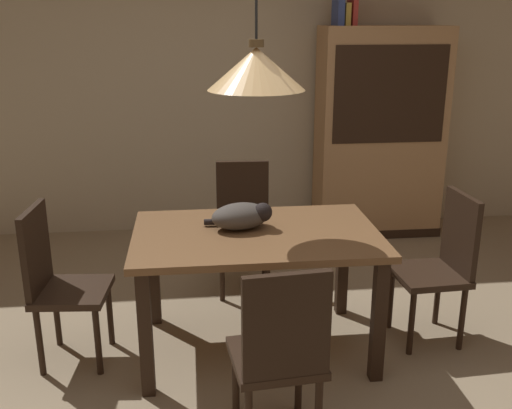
% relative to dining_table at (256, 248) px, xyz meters
% --- Properties ---
extents(ground, '(10.00, 10.00, 0.00)m').
position_rel_dining_table_xyz_m(ground, '(0.03, -0.40, -0.65)').
color(ground, '#998466').
extents(back_wall, '(6.40, 0.10, 2.90)m').
position_rel_dining_table_xyz_m(back_wall, '(0.03, 2.25, 0.80)').
color(back_wall, beige).
rests_on(back_wall, ground).
extents(dining_table, '(1.40, 0.90, 0.75)m').
position_rel_dining_table_xyz_m(dining_table, '(0.00, 0.00, 0.00)').
color(dining_table, brown).
rests_on(dining_table, ground).
extents(chair_left_side, '(0.43, 0.43, 0.93)m').
position_rel_dining_table_xyz_m(chair_left_side, '(-1.13, 0.01, -0.14)').
color(chair_left_side, black).
rests_on(chair_left_side, ground).
extents(chair_right_side, '(0.42, 0.42, 0.93)m').
position_rel_dining_table_xyz_m(chair_right_side, '(1.13, 0.00, -0.14)').
color(chair_right_side, black).
rests_on(chair_right_side, ground).
extents(chair_near_front, '(0.44, 0.44, 0.93)m').
position_rel_dining_table_xyz_m(chair_near_front, '(0.01, -0.88, -0.14)').
color(chair_near_front, black).
rests_on(chair_near_front, ground).
extents(chair_far_back, '(0.42, 0.42, 0.93)m').
position_rel_dining_table_xyz_m(chair_far_back, '(0.00, 0.88, -0.14)').
color(chair_far_back, black).
rests_on(chair_far_back, ground).
extents(cat_sleeping, '(0.40, 0.30, 0.16)m').
position_rel_dining_table_xyz_m(cat_sleeping, '(-0.07, 0.07, 0.18)').
color(cat_sleeping, '#4C4742').
rests_on(cat_sleeping, dining_table).
extents(pendant_lamp, '(0.52, 0.52, 1.30)m').
position_rel_dining_table_xyz_m(pendant_lamp, '(0.00, 0.00, 1.01)').
color(pendant_lamp, '#E5B775').
extents(hutch_bookcase, '(1.12, 0.45, 1.85)m').
position_rel_dining_table_xyz_m(hutch_bookcase, '(1.32, 1.92, 0.24)').
color(hutch_bookcase, tan).
rests_on(hutch_bookcase, ground).
extents(book_blue_wide, '(0.06, 0.24, 0.24)m').
position_rel_dining_table_xyz_m(book_blue_wide, '(0.90, 1.92, 1.32)').
color(book_blue_wide, '#384C93').
rests_on(book_blue_wide, hutch_bookcase).
extents(book_yellow_short, '(0.04, 0.20, 0.18)m').
position_rel_dining_table_xyz_m(book_yellow_short, '(0.97, 1.92, 1.29)').
color(book_yellow_short, gold).
rests_on(book_yellow_short, hutch_bookcase).
extents(book_red_tall, '(0.04, 0.22, 0.28)m').
position_rel_dining_table_xyz_m(book_red_tall, '(1.02, 1.92, 1.34)').
color(book_red_tall, '#B73833').
rests_on(book_red_tall, hutch_bookcase).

